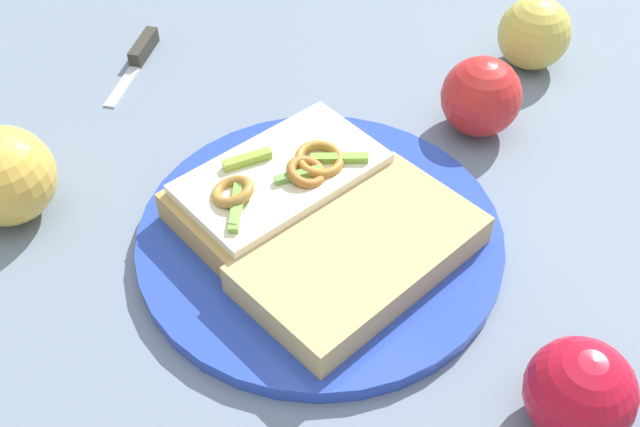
{
  "coord_description": "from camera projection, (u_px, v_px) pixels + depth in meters",
  "views": [
    {
      "loc": [
        -0.22,
        -0.33,
        0.45
      ],
      "look_at": [
        0.0,
        0.0,
        0.03
      ],
      "focal_mm": 42.9,
      "sensor_mm": 36.0,
      "label": 1
    }
  ],
  "objects": [
    {
      "name": "ground_plane",
      "position": [
        320.0,
        243.0,
        0.6
      ],
      "size": [
        2.0,
        2.0,
        0.0
      ],
      "primitive_type": "plane",
      "color": "slate",
      "rests_on": "ground"
    },
    {
      "name": "plate",
      "position": [
        320.0,
        237.0,
        0.59
      ],
      "size": [
        0.28,
        0.28,
        0.01
      ],
      "primitive_type": "cylinder",
      "color": "#2A46B6",
      "rests_on": "ground_plane"
    },
    {
      "name": "sandwich",
      "position": [
        282.0,
        185.0,
        0.6
      ],
      "size": [
        0.18,
        0.12,
        0.05
      ],
      "rotation": [
        0.0,
        0.0,
        0.14
      ],
      "color": "tan",
      "rests_on": "plate"
    },
    {
      "name": "bread_slice_side",
      "position": [
        361.0,
        254.0,
        0.56
      ],
      "size": [
        0.19,
        0.13,
        0.03
      ],
      "primitive_type": "cube",
      "rotation": [
        0.0,
        0.0,
        0.18
      ],
      "color": "tan",
      "rests_on": "plate"
    },
    {
      "name": "apple_0",
      "position": [
        4.0,
        176.0,
        0.59
      ],
      "size": [
        0.1,
        0.1,
        0.08
      ],
      "primitive_type": "sphere",
      "rotation": [
        0.0,
        0.0,
        0.29
      ],
      "color": "gold",
      "rests_on": "ground_plane"
    },
    {
      "name": "apple_1",
      "position": [
        481.0,
        97.0,
        0.67
      ],
      "size": [
        0.09,
        0.09,
        0.07
      ],
      "primitive_type": "sphere",
      "rotation": [
        0.0,
        0.0,
        4.99
      ],
      "color": "red",
      "rests_on": "ground_plane"
    },
    {
      "name": "apple_2",
      "position": [
        580.0,
        392.0,
        0.47
      ],
      "size": [
        0.09,
        0.09,
        0.07
      ],
      "primitive_type": "sphere",
      "rotation": [
        0.0,
        0.0,
        2.72
      ],
      "color": "red",
      "rests_on": "ground_plane"
    },
    {
      "name": "apple_3",
      "position": [
        534.0,
        33.0,
        0.74
      ],
      "size": [
        0.1,
        0.1,
        0.07
      ],
      "primitive_type": "sphere",
      "rotation": [
        0.0,
        0.0,
        2.31
      ],
      "color": "gold",
      "rests_on": "ground_plane"
    },
    {
      "name": "knife",
      "position": [
        139.0,
        55.0,
        0.77
      ],
      "size": [
        0.09,
        0.09,
        0.02
      ],
      "rotation": [
        0.0,
        0.0,
        3.91
      ],
      "color": "silver",
      "rests_on": "ground_plane"
    }
  ]
}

